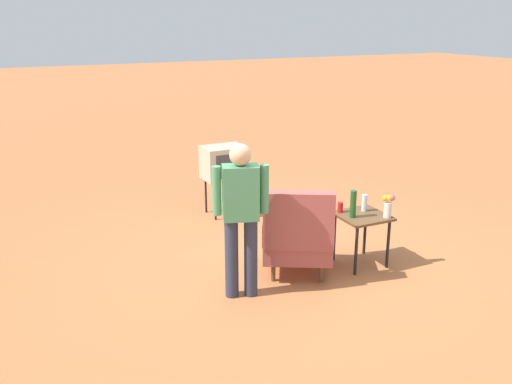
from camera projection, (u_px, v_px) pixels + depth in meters
The scene contains 9 objects.
ground_plane at pixel (296, 269), 6.50m from camera, with size 60.00×60.00×0.00m, color #B76B3D.
armchair at pixel (298, 234), 6.21m from camera, with size 1.04×1.05×1.06m.
side_table at pixel (362, 222), 6.49m from camera, with size 0.56×0.56×0.62m.
tv_on_stand at pixel (224, 163), 8.08m from camera, with size 0.61×0.47×1.03m.
person_standing at pixel (241, 212), 5.61m from camera, with size 0.55×0.32×1.64m.
bottle_short_clear at pixel (364, 203), 6.56m from camera, with size 0.06×0.06×0.20m, color silver.
bottle_wine_green at pixel (353, 204), 6.33m from camera, with size 0.07×0.07×0.32m, color #1E5623.
soda_can_red at pixel (340, 207), 6.52m from camera, with size 0.07×0.07×0.12m, color red.
flower_vase at pixel (388, 205), 6.33m from camera, with size 0.15×0.10×0.27m.
Camera 1 is at (2.97, 5.14, 2.83)m, focal length 39.03 mm.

